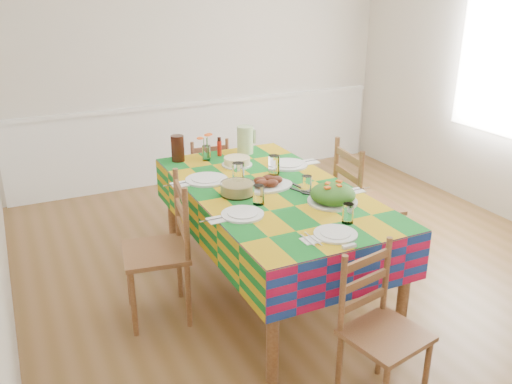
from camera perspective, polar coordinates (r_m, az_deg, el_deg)
room at (r=4.01m, az=6.83°, el=8.92°), size 4.58×5.08×2.78m
wainscot at (r=6.40m, az=-5.42°, el=5.75°), size 4.41×0.06×0.92m
window_right at (r=5.68m, az=25.09°, el=12.34°), size 0.00×1.40×1.40m
dining_table at (r=3.93m, az=1.58°, el=-0.90°), size 1.12×2.08×0.81m
setting_near_head at (r=3.28m, az=8.76°, el=-3.59°), size 0.42×0.28×0.12m
setting_left_near at (r=3.51m, az=-0.89°, el=-1.59°), size 0.50×0.30×0.13m
setting_left_far at (r=4.03m, az=-4.13°, el=1.56°), size 0.58×0.34×0.15m
setting_right_near at (r=3.82m, az=7.36°, el=0.17°), size 0.50×0.29×0.13m
setting_right_far at (r=4.30m, az=2.96°, el=2.90°), size 0.60×0.35×0.15m
meat_platter at (r=3.92m, az=1.24°, el=0.93°), size 0.38×0.27×0.07m
salad_platter at (r=3.67m, az=8.08°, el=-0.31°), size 0.34×0.34×0.14m
pasta_bowl at (r=3.78m, az=-1.96°, el=0.36°), size 0.24×0.24×0.09m
cake at (r=4.38m, az=-2.02°, el=3.23°), size 0.25×0.25×0.07m
serving_utensils at (r=3.89m, az=4.61°, el=0.30°), size 0.15×0.33×0.01m
flower_vase at (r=4.51m, az=-5.26°, el=4.55°), size 0.15×0.12×0.24m
hot_sauce at (r=4.62m, az=-3.88°, el=4.79°), size 0.04×0.04×0.16m
green_pitcher at (r=4.67m, az=-1.15°, el=5.51°), size 0.14×0.14×0.24m
tea_pitcher at (r=4.51m, az=-8.25°, el=4.57°), size 0.11×0.11×0.22m
name_card at (r=3.09m, az=9.79°, el=-5.65°), size 0.08×0.03×0.02m
chair_near at (r=3.09m, az=12.90°, el=-14.08°), size 0.47×0.45×0.90m
chair_far at (r=5.16m, az=-5.15°, el=1.12°), size 0.41×0.39×0.86m
chair_left at (r=3.74m, az=-9.85°, el=-6.13°), size 0.49×0.51×1.01m
chair_right at (r=4.42m, az=11.11°, el=-1.49°), size 0.49×0.51×1.05m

